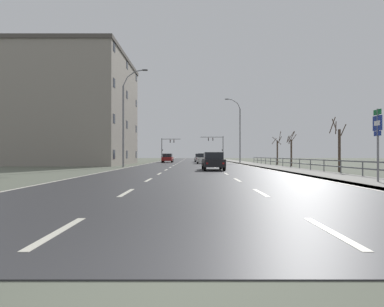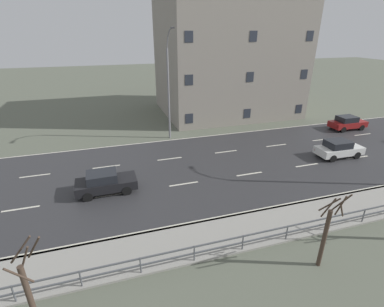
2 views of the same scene
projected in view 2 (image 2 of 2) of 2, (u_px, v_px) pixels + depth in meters
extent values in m
cube|color=#5B6051|center=(361.00, 145.00, 28.05)|extent=(160.00, 160.00, 0.12)
cube|color=beige|center=(35.00, 176.00, 22.04)|extent=(0.16, 2.20, 0.01)
cube|color=beige|center=(106.00, 167.00, 23.49)|extent=(0.16, 2.20, 0.01)
cube|color=beige|center=(170.00, 159.00, 24.95)|extent=(0.16, 2.20, 0.01)
cube|color=beige|center=(226.00, 152.00, 26.40)|extent=(0.16, 2.20, 0.01)
cube|color=beige|center=(276.00, 145.00, 27.85)|extent=(0.16, 2.20, 0.01)
cube|color=beige|center=(322.00, 140.00, 29.30)|extent=(0.16, 2.20, 0.01)
cube|color=beige|center=(363.00, 134.00, 30.76)|extent=(0.16, 2.20, 0.01)
cube|color=beige|center=(21.00, 209.00, 17.96)|extent=(0.16, 2.20, 0.01)
cube|color=beige|center=(108.00, 195.00, 19.41)|extent=(0.16, 2.20, 0.01)
cube|color=beige|center=(184.00, 184.00, 20.86)|extent=(0.16, 2.20, 0.01)
cube|color=beige|center=(249.00, 174.00, 22.31)|extent=(0.16, 2.20, 0.01)
cube|color=beige|center=(307.00, 165.00, 23.77)|extent=(0.16, 2.20, 0.01)
cube|color=beige|center=(358.00, 157.00, 25.22)|extent=(0.16, 2.20, 0.01)
cube|color=#515459|center=(168.00, 253.00, 13.14)|extent=(0.06, 38.91, 0.08)
cube|color=#515459|center=(168.00, 259.00, 13.30)|extent=(0.06, 38.91, 0.08)
cylinder|color=#515459|center=(14.00, 295.00, 11.58)|extent=(0.07, 0.07, 1.00)
cylinder|color=#515459|center=(81.00, 280.00, 12.27)|extent=(0.07, 0.07, 1.00)
cylinder|color=#515459|center=(141.00, 266.00, 12.97)|extent=(0.07, 0.07, 1.00)
cylinder|color=#515459|center=(194.00, 254.00, 13.67)|extent=(0.07, 0.07, 1.00)
cylinder|color=#515459|center=(243.00, 243.00, 14.37)|extent=(0.07, 0.07, 1.00)
cylinder|color=#515459|center=(287.00, 233.00, 15.07)|extent=(0.07, 0.07, 1.00)
cylinder|color=#515459|center=(327.00, 224.00, 15.76)|extent=(0.07, 0.07, 1.00)
cylinder|color=#515459|center=(363.00, 216.00, 16.46)|extent=(0.07, 0.07, 1.00)
cylinder|color=slate|center=(169.00, 96.00, 28.11)|extent=(0.20, 0.20, 8.93)
cylinder|color=slate|center=(167.00, 43.00, 25.92)|extent=(0.55, 0.11, 1.02)
cylinder|color=slate|center=(169.00, 33.00, 25.02)|extent=(0.94, 0.11, 0.71)
cylinder|color=slate|center=(171.00, 28.00, 24.01)|extent=(1.08, 0.11, 0.29)
cube|color=#333335|center=(172.00, 28.00, 23.53)|extent=(0.56, 0.24, 0.12)
cube|color=silver|center=(339.00, 150.00, 25.15)|extent=(1.87, 4.14, 0.64)
cube|color=black|center=(338.00, 144.00, 24.84)|extent=(1.61, 2.04, 0.60)
cube|color=slate|center=(347.00, 143.00, 25.08)|extent=(1.41, 0.12, 0.51)
cylinder|color=black|center=(357.00, 155.00, 24.88)|extent=(0.24, 0.67, 0.66)
cylinder|color=black|center=(343.00, 149.00, 26.31)|extent=(0.24, 0.67, 0.66)
cylinder|color=black|center=(333.00, 159.00, 24.25)|extent=(0.24, 0.67, 0.66)
cylinder|color=black|center=(320.00, 151.00, 25.68)|extent=(0.24, 0.67, 0.66)
cube|color=red|center=(315.00, 150.00, 25.23)|extent=(0.16, 0.04, 0.14)
cube|color=red|center=(325.00, 155.00, 24.07)|extent=(0.16, 0.04, 0.14)
cube|color=maroon|center=(348.00, 124.00, 32.18)|extent=(1.80, 4.12, 0.64)
cube|color=black|center=(347.00, 119.00, 31.87)|extent=(1.58, 2.02, 0.60)
cube|color=slate|center=(354.00, 118.00, 32.12)|extent=(1.40, 0.09, 0.51)
cylinder|color=black|center=(362.00, 128.00, 31.93)|extent=(0.23, 0.66, 0.66)
cylinder|color=black|center=(350.00, 124.00, 33.35)|extent=(0.23, 0.66, 0.66)
cylinder|color=black|center=(343.00, 130.00, 31.27)|extent=(0.23, 0.66, 0.66)
cylinder|color=black|center=(333.00, 125.00, 32.69)|extent=(0.23, 0.66, 0.66)
cube|color=red|center=(329.00, 124.00, 32.23)|extent=(0.16, 0.04, 0.14)
cube|color=red|center=(337.00, 127.00, 31.07)|extent=(0.16, 0.04, 0.14)
cube|color=black|center=(107.00, 184.00, 19.62)|extent=(1.84, 4.13, 0.64)
cube|color=black|center=(102.00, 177.00, 19.30)|extent=(1.60, 2.03, 0.60)
cube|color=slate|center=(116.00, 175.00, 19.58)|extent=(1.41, 0.11, 0.51)
cylinder|color=black|center=(127.00, 191.00, 19.41)|extent=(0.23, 0.66, 0.66)
cylinder|color=black|center=(124.00, 180.00, 20.82)|extent=(0.23, 0.66, 0.66)
cylinder|color=black|center=(88.00, 197.00, 18.68)|extent=(0.23, 0.66, 0.66)
cylinder|color=black|center=(88.00, 185.00, 20.09)|extent=(0.23, 0.66, 0.66)
cube|color=red|center=(76.00, 184.00, 19.61)|extent=(0.16, 0.04, 0.14)
cube|color=red|center=(75.00, 193.00, 18.46)|extent=(0.16, 0.04, 0.14)
cube|color=gray|center=(227.00, 56.00, 37.03)|extent=(13.63, 16.76, 14.71)
cube|color=#282D38|center=(189.00, 119.00, 31.51)|extent=(0.04, 0.90, 1.10)
cube|color=#282D38|center=(247.00, 113.00, 33.44)|extent=(0.04, 0.90, 1.10)
cube|color=#282D38|center=(299.00, 109.00, 35.37)|extent=(0.04, 0.90, 1.10)
cube|color=#282D38|center=(189.00, 80.00, 29.81)|extent=(0.04, 0.90, 1.10)
cube|color=#282D38|center=(250.00, 77.00, 31.74)|extent=(0.04, 0.90, 1.10)
cube|color=#282D38|center=(304.00, 74.00, 33.67)|extent=(0.04, 0.90, 1.10)
cube|color=#282D38|center=(189.00, 37.00, 28.11)|extent=(0.04, 0.90, 1.10)
cube|color=#282D38|center=(253.00, 36.00, 30.04)|extent=(0.04, 0.90, 1.10)
cube|color=#282D38|center=(310.00, 36.00, 31.97)|extent=(0.04, 0.90, 1.10)
cylinder|color=#423328|center=(31.00, 303.00, 9.90)|extent=(0.20, 0.20, 3.36)
cylinder|color=#423328|center=(34.00, 248.00, 9.49)|extent=(0.88, 0.79, 1.42)
cylinder|color=#423328|center=(25.00, 258.00, 9.39)|extent=(0.32, 0.50, 1.07)
cylinder|color=#423328|center=(19.00, 275.00, 8.96)|extent=(0.14, 0.73, 0.89)
cylinder|color=#423328|center=(21.00, 250.00, 9.42)|extent=(0.11, 0.83, 1.01)
cylinder|color=#423328|center=(324.00, 239.00, 13.07)|extent=(0.20, 0.20, 3.16)
cylinder|color=#423328|center=(342.00, 203.00, 12.37)|extent=(0.95, 0.18, 1.40)
cylinder|color=#423328|center=(329.00, 205.00, 12.78)|extent=(0.46, 0.77, 0.83)
cylinder|color=#423328|center=(328.00, 208.00, 12.67)|extent=(0.22, 0.53, 1.03)
cylinder|color=#423328|center=(341.00, 206.00, 12.28)|extent=(0.69, 0.38, 1.45)
cylinder|color=#423328|center=(342.00, 211.00, 12.13)|extent=(0.49, 0.77, 1.01)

